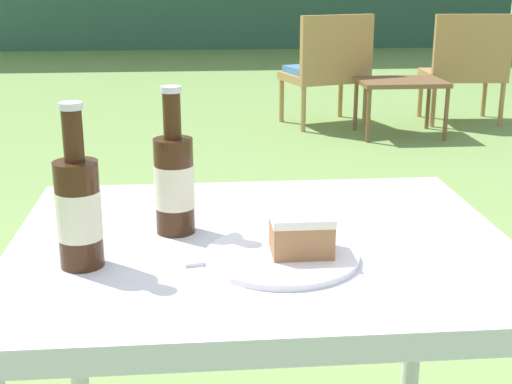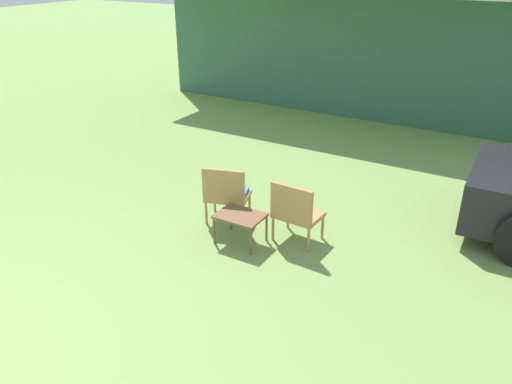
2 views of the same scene
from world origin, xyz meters
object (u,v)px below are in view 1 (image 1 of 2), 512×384
(wicker_chair_cushioned, at_px, (328,67))
(wicker_chair_plain, at_px, (466,64))
(patio_table, at_px, (261,284))
(cola_bottle_far, at_px, (79,209))
(garden_side_table, at_px, (401,86))
(cola_bottle_near, at_px, (174,181))
(cake_on_plate, at_px, (290,246))

(wicker_chair_cushioned, height_order, wicker_chair_plain, same)
(wicker_chair_cushioned, xyz_separation_m, patio_table, (-0.90, -4.21, 0.19))
(wicker_chair_cushioned, xyz_separation_m, cola_bottle_far, (-1.18, -4.29, 0.36))
(garden_side_table, xyz_separation_m, patio_table, (-1.36, -3.83, 0.28))
(cola_bottle_near, bearing_deg, cake_on_plate, -37.46)
(patio_table, bearing_deg, wicker_chair_cushioned, 77.93)
(wicker_chair_plain, bearing_deg, cake_on_plate, 68.97)
(wicker_chair_cushioned, height_order, cake_on_plate, wicker_chair_cushioned)
(garden_side_table, bearing_deg, wicker_chair_cushioned, 140.43)
(cola_bottle_near, bearing_deg, wicker_chair_plain, 63.10)
(cola_bottle_near, height_order, cola_bottle_far, same)
(patio_table, bearing_deg, garden_side_table, 70.49)
(wicker_chair_plain, distance_m, cake_on_plate, 4.69)
(cake_on_plate, height_order, cola_bottle_far, cola_bottle_far)
(cake_on_plate, relative_size, cola_bottle_far, 0.96)
(cake_on_plate, height_order, cola_bottle_near, cola_bottle_near)
(cake_on_plate, distance_m, cola_bottle_far, 0.32)
(wicker_chair_cushioned, xyz_separation_m, wicker_chair_plain, (1.06, -0.02, 0.01))
(wicker_chair_cushioned, height_order, garden_side_table, wicker_chair_cushioned)
(cake_on_plate, bearing_deg, cola_bottle_far, 179.50)
(wicker_chair_cushioned, relative_size, cola_bottle_near, 3.38)
(cake_on_plate, bearing_deg, patio_table, 112.40)
(patio_table, height_order, cola_bottle_near, cola_bottle_near)
(cola_bottle_far, bearing_deg, wicker_chair_plain, 62.37)
(patio_table, distance_m, cola_bottle_near, 0.23)
(cola_bottle_near, xyz_separation_m, cola_bottle_far, (-0.14, -0.13, 0.00))
(garden_side_table, relative_size, cola_bottle_far, 2.42)
(patio_table, height_order, cola_bottle_far, cola_bottle_far)
(cola_bottle_near, bearing_deg, garden_side_table, 68.40)
(garden_side_table, relative_size, patio_table, 0.73)
(garden_side_table, bearing_deg, wicker_chair_plain, 30.49)
(wicker_chair_cushioned, distance_m, cola_bottle_far, 4.47)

